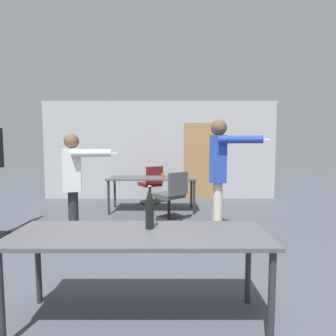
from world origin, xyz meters
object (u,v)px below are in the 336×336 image
(person_right_polo, at_px, (74,178))
(beer_bottle, at_px, (150,208))
(office_chair_far_left, at_px, (152,186))
(person_near_casual, at_px, (220,167))
(drink_cup, at_px, (163,176))
(office_chair_near_pushed, at_px, (172,198))

(person_right_polo, distance_m, beer_bottle, 2.12)
(office_chair_far_left, bearing_deg, person_right_polo, -140.72)
(person_right_polo, distance_m, office_chair_far_left, 2.84)
(person_near_casual, bearing_deg, drink_cup, -138.57)
(person_near_casual, xyz_separation_m, office_chair_near_pushed, (-0.72, 0.88, -0.66))
(office_chair_far_left, relative_size, drink_cup, 9.74)
(office_chair_near_pushed, relative_size, beer_bottle, 2.64)
(person_near_casual, distance_m, beer_bottle, 2.13)
(beer_bottle, bearing_deg, person_near_casual, 63.63)
(office_chair_near_pushed, height_order, drink_cup, office_chair_near_pushed)
(office_chair_far_left, bearing_deg, office_chair_near_pushed, -102.91)
(person_near_casual, bearing_deg, beer_bottle, -14.50)
(person_right_polo, distance_m, office_chair_near_pushed, 1.88)
(person_near_casual, distance_m, drink_cup, 1.86)
(person_near_casual, xyz_separation_m, beer_bottle, (-0.94, -1.90, -0.19))
(beer_bottle, bearing_deg, drink_cup, 89.45)
(beer_bottle, distance_m, drink_cup, 3.50)
(person_near_casual, relative_size, office_chair_near_pushed, 1.93)
(beer_bottle, height_order, drink_cup, beer_bottle)
(office_chair_far_left, height_order, beer_bottle, beer_bottle)
(person_near_casual, distance_m, person_right_polo, 2.19)
(person_right_polo, bearing_deg, person_near_casual, 77.24)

